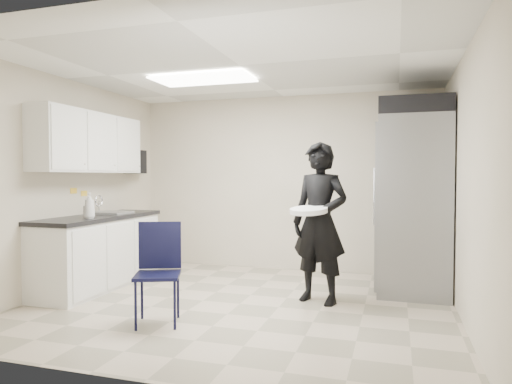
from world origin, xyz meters
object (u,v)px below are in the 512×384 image
(commercial_fridge, at_px, (413,205))
(folding_chair, at_px, (158,275))
(man_tuxedo, at_px, (320,222))
(lower_counter, at_px, (99,253))

(commercial_fridge, relative_size, folding_chair, 2.26)
(commercial_fridge, bearing_deg, folding_chair, -137.57)
(man_tuxedo, bearing_deg, folding_chair, -119.51)
(folding_chair, bearing_deg, commercial_fridge, 20.46)
(commercial_fridge, distance_m, folding_chair, 3.24)
(lower_counter, bearing_deg, man_tuxedo, 2.63)
(man_tuxedo, bearing_deg, commercial_fridge, 61.97)
(lower_counter, relative_size, folding_chair, 2.04)
(folding_chair, bearing_deg, man_tuxedo, 19.81)
(folding_chair, xyz_separation_m, man_tuxedo, (1.34, 1.20, 0.43))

